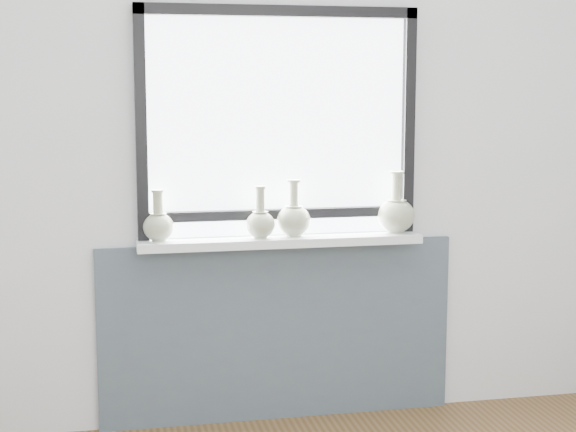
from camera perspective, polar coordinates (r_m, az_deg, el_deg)
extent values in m
cube|color=silver|center=(4.12, -0.74, 4.37)|extent=(3.60, 0.02, 2.60)
cube|color=#44565E|center=(4.24, -0.64, -7.46)|extent=(1.70, 0.03, 0.86)
cube|color=white|center=(4.08, -0.46, -1.63)|extent=(1.32, 0.18, 0.04)
cube|color=black|center=(3.99, -9.49, 5.92)|extent=(0.05, 0.06, 1.05)
cube|color=black|center=(4.23, 7.77, 6.09)|extent=(0.05, 0.06, 1.05)
cube|color=black|center=(4.08, -0.62, 13.11)|extent=(1.30, 0.06, 0.05)
cube|color=black|center=(4.11, -0.60, 0.14)|extent=(1.20, 0.05, 0.04)
cube|color=white|center=(4.09, -0.67, 5.74)|extent=(1.20, 0.01, 1.00)
cylinder|color=#AEB595|center=(4.00, -8.35, -1.55)|extent=(0.06, 0.06, 0.01)
ellipsoid|color=#AEB595|center=(3.99, -8.37, -0.71)|extent=(0.14, 0.14, 0.13)
cone|color=#AEB595|center=(3.99, -8.38, -0.02)|extent=(0.08, 0.08, 0.03)
cylinder|color=#AEB595|center=(3.98, -8.40, 0.73)|extent=(0.05, 0.05, 0.11)
cylinder|color=#AEB595|center=(3.97, -8.42, 1.61)|extent=(0.06, 0.06, 0.01)
cylinder|color=#AEB595|center=(4.04, -1.80, -1.38)|extent=(0.06, 0.06, 0.01)
ellipsoid|color=#AEB595|center=(4.03, -1.80, -0.57)|extent=(0.13, 0.13, 0.12)
cone|color=#AEB595|center=(4.02, -1.80, 0.09)|extent=(0.07, 0.07, 0.03)
cylinder|color=#AEB595|center=(4.01, -1.81, 0.91)|extent=(0.04, 0.04, 0.12)
cylinder|color=#AEB595|center=(4.01, -1.81, 1.86)|extent=(0.05, 0.05, 0.01)
cylinder|color=#AEB595|center=(4.09, 0.38, -1.24)|extent=(0.07, 0.07, 0.01)
ellipsoid|color=#AEB595|center=(4.08, 0.38, -0.30)|extent=(0.16, 0.16, 0.14)
cone|color=#AEB595|center=(4.08, 0.38, 0.46)|extent=(0.09, 0.09, 0.03)
cylinder|color=#AEB595|center=(4.07, 0.38, 1.31)|extent=(0.04, 0.04, 0.13)
cylinder|color=#AEB595|center=(4.06, 0.38, 2.29)|extent=(0.07, 0.07, 0.01)
cylinder|color=#AEB595|center=(4.23, 6.98, -1.01)|extent=(0.08, 0.08, 0.01)
ellipsoid|color=#AEB595|center=(4.21, 7.00, 0.02)|extent=(0.18, 0.18, 0.16)
cone|color=#AEB595|center=(4.21, 7.02, 0.84)|extent=(0.10, 0.10, 0.03)
cylinder|color=#AEB595|center=(4.20, 7.03, 1.76)|extent=(0.05, 0.05, 0.14)
cylinder|color=#AEB595|center=(4.19, 7.05, 2.81)|extent=(0.07, 0.07, 0.01)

